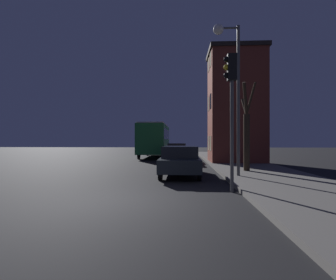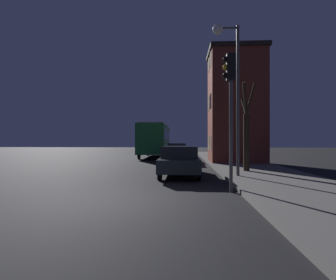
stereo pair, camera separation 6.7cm
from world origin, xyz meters
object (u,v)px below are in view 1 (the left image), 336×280
(bus, at_px, (155,138))
(car_near_lane, at_px, (180,160))
(streetlamp, at_px, (229,67))
(bare_tree, at_px, (247,133))
(traffic_light, at_px, (231,94))
(car_mid_lane, at_px, (177,151))

(bus, relative_size, car_near_lane, 2.02)
(bus, bearing_deg, streetlamp, -71.82)
(streetlamp, height_order, car_near_lane, streetlamp)
(streetlamp, bearing_deg, bare_tree, 57.26)
(traffic_light, xyz_separation_m, bus, (-4.57, 18.50, -1.30))
(bare_tree, height_order, bus, bare_tree)
(traffic_light, relative_size, car_near_lane, 1.01)
(car_near_lane, bearing_deg, bus, 100.91)
(traffic_light, bearing_deg, bus, 103.88)
(bare_tree, bearing_deg, bus, 115.15)
(streetlamp, height_order, bus, streetlamp)
(traffic_light, height_order, car_near_lane, traffic_light)
(streetlamp, relative_size, bare_tree, 1.52)
(streetlamp, distance_m, bare_tree, 3.77)
(car_mid_lane, bearing_deg, streetlamp, -76.60)
(streetlamp, xyz_separation_m, traffic_light, (-0.49, -3.10, -1.79))
(car_near_lane, height_order, car_mid_lane, car_mid_lane)
(car_near_lane, bearing_deg, car_mid_lane, 92.03)
(bare_tree, xyz_separation_m, bus, (-6.31, 13.44, -0.12))
(traffic_light, xyz_separation_m, car_mid_lane, (-2.13, 14.08, -2.56))
(streetlamp, bearing_deg, car_near_lane, 158.70)
(traffic_light, bearing_deg, car_near_lane, 113.99)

